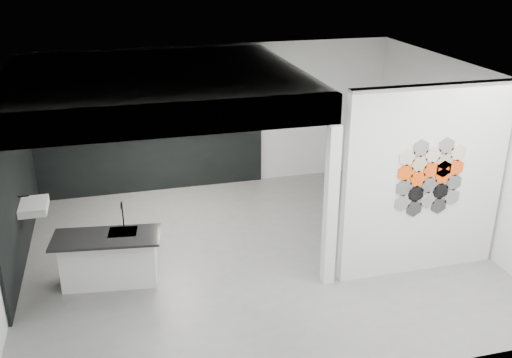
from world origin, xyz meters
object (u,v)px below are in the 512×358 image
Objects in this scene: stockpot at (81,129)px; glass_vase at (225,118)px; glass_bowl at (225,120)px; kitchen_island at (109,258)px; kettle at (220,119)px; wall_basin at (34,206)px; partition_panel at (425,182)px; bottle_dark at (134,125)px; utensil_cup at (96,129)px.

glass_vase reaches higher than stockpot.
glass_bowl is (2.69, 0.00, -0.03)m from stockpot.
kettle is (2.24, 3.13, 0.99)m from kitchen_island.
wall_basin is at bearing 142.27° from kitchen_island.
kitchen_island is 4.02m from glass_bowl.
kettle is 1.41× the size of glass_bowl.
glass_vase is at bearing 118.23° from partition_panel.
bottle_dark is (-1.63, 0.00, -0.00)m from kettle.
partition_panel is 15.77× the size of kettle.
glass_bowl is at bearing 118.23° from partition_panel.
stockpot is 1.08× the size of kettle.
glass_bowl is 0.03m from glass_vase.
partition_panel reaches higher than kitchen_island.
kitchen_island is at bearing -126.86° from glass_bowl.
kitchen_island is 15.94× the size of utensil_cup.
kitchen_island is 3.34m from bottle_dark.
glass_bowl reaches higher than kitchen_island.
stockpot is 2.69m from glass_bowl.
glass_vase is at bearing 31.35° from wall_basin.
kitchen_island is 8.12× the size of stockpot.
partition_panel is 18.67× the size of bottle_dark.
wall_basin is at bearing -115.17° from utensil_cup.
stockpot is at bearing 71.34° from wall_basin.
stockpot is at bearing 180.00° from glass_vase.
glass_vase is (2.69, 0.00, 0.00)m from stockpot.
utensil_cup is (-0.68, 0.00, -0.03)m from bottle_dark.
stockpot is at bearing 104.05° from kitchen_island.
glass_bowl is (-2.08, 3.87, -0.03)m from partition_panel.
partition_panel reaches higher than wall_basin.
kitchen_island is 8.74× the size of kettle.
wall_basin is 4.00× the size of bottle_dark.
partition_panel reaches higher than stockpot.
kitchen_island is 3.30m from stockpot.
glass_vase reaches higher than utensil_cup.
stockpot reaches higher than glass_bowl.
partition_panel is 4.67× the size of wall_basin.
bottle_dark is at bearing 0.00° from stockpot.
utensil_cup is (0.97, 2.07, 0.52)m from wall_basin.
kettle is 1.12× the size of glass_vase.
kettle reaches higher than kitchen_island.
utensil_cup is (-2.32, 0.00, -0.03)m from kettle.
partition_panel is at bearing -61.77° from glass_vase.
partition_panel is 4.39m from glass_vase.
glass_vase is 1.06× the size of bottle_dark.
kettle is at bearing 62.05° from kitchen_island.
bottle_dark is (-1.74, 0.00, -0.00)m from glass_vase.
stockpot reaches higher than kettle.
bottle_dark reaches higher than wall_basin.
kettle is at bearing 0.00° from utensil_cup.
bottle_dark is (-3.81, 3.87, -0.00)m from partition_panel.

